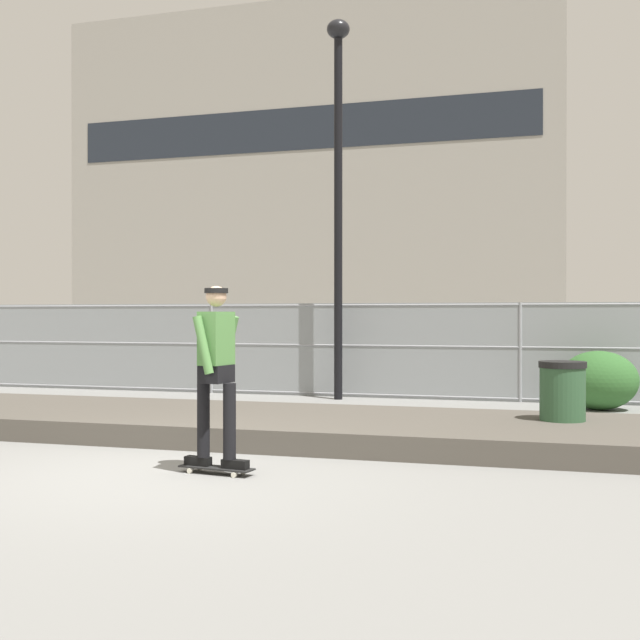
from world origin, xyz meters
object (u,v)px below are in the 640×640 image
(parked_car_mid, at_px, (417,347))
(trash_bin, at_px, (562,402))
(skater, at_px, (216,363))
(parked_car_near, at_px, (206,345))
(street_lamp, at_px, (338,165))
(skateboard, at_px, (216,468))
(shrub_left, at_px, (599,380))

(parked_car_mid, height_order, trash_bin, parked_car_mid)
(skater, height_order, parked_car_near, skater)
(skater, distance_m, street_lamp, 8.11)
(skater, bearing_deg, trash_bin, 42.14)
(parked_car_mid, bearing_deg, skateboard, -90.26)
(skater, bearing_deg, parked_car_near, 115.10)
(skateboard, height_order, skater, skater)
(street_lamp, bearing_deg, shrub_left, -4.92)
(street_lamp, bearing_deg, parked_car_near, 138.39)
(skateboard, bearing_deg, parked_car_mid, 89.74)
(skater, xyz_separation_m, trash_bin, (3.37, 3.05, -0.60))
(skater, relative_size, trash_bin, 1.78)
(skateboard, bearing_deg, trash_bin, 42.14)
(street_lamp, xyz_separation_m, shrub_left, (4.71, -0.40, -3.97))
(parked_car_mid, distance_m, trash_bin, 9.26)
(parked_car_near, xyz_separation_m, shrub_left, (9.36, -4.54, -0.33))
(shrub_left, bearing_deg, parked_car_mid, 129.58)
(street_lamp, relative_size, trash_bin, 7.05)
(street_lamp, distance_m, parked_car_near, 7.21)
(skateboard, height_order, shrub_left, shrub_left)
(skater, relative_size, shrub_left, 1.41)
(skateboard, height_order, street_lamp, street_lamp)
(street_lamp, relative_size, parked_car_near, 1.61)
(skateboard, relative_size, trash_bin, 0.80)
(parked_car_near, height_order, shrub_left, parked_car_near)
(parked_car_near, xyz_separation_m, trash_bin, (8.75, -8.43, -0.32))
(parked_car_near, relative_size, trash_bin, 4.38)
(parked_car_mid, bearing_deg, parked_car_near, -177.78)
(street_lamp, height_order, parked_car_mid, street_lamp)
(skateboard, xyz_separation_m, parked_car_mid, (0.05, 11.69, 0.78))
(parked_car_mid, bearing_deg, shrub_left, -50.42)
(shrub_left, height_order, trash_bin, trash_bin)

